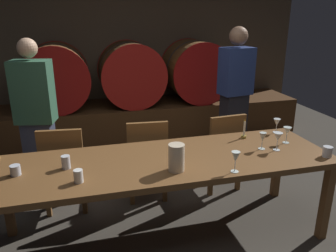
% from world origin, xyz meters
% --- Properties ---
extents(ground_plane, '(7.61, 7.61, 0.00)m').
position_xyz_m(ground_plane, '(0.00, 0.00, 0.00)').
color(ground_plane, '#3F3A33').
extents(back_wall, '(5.86, 0.24, 2.68)m').
position_xyz_m(back_wall, '(0.00, 3.13, 1.34)').
color(back_wall, brown).
rests_on(back_wall, ground).
extents(barrel_shelf, '(5.27, 0.90, 0.54)m').
position_xyz_m(barrel_shelf, '(0.00, 2.58, 0.27)').
color(barrel_shelf, '#4C2D16').
rests_on(barrel_shelf, ground).
extents(wine_barrel_left, '(0.94, 0.83, 0.94)m').
position_xyz_m(wine_barrel_left, '(-1.05, 2.58, 1.01)').
color(wine_barrel_left, brown).
rests_on(wine_barrel_left, barrel_shelf).
extents(wine_barrel_center, '(0.94, 0.83, 0.94)m').
position_xyz_m(wine_barrel_center, '(0.02, 2.58, 1.01)').
color(wine_barrel_center, '#513319').
rests_on(wine_barrel_center, barrel_shelf).
extents(wine_barrel_right, '(0.94, 0.83, 0.94)m').
position_xyz_m(wine_barrel_right, '(1.04, 2.58, 1.01)').
color(wine_barrel_right, brown).
rests_on(wine_barrel_right, barrel_shelf).
extents(dining_table, '(2.79, 0.86, 0.74)m').
position_xyz_m(dining_table, '(-0.11, 0.02, 0.68)').
color(dining_table, brown).
rests_on(dining_table, ground).
extents(chair_left, '(0.44, 0.44, 0.88)m').
position_xyz_m(chair_left, '(-0.94, 0.69, 0.49)').
color(chair_left, brown).
rests_on(chair_left, ground).
extents(chair_center, '(0.43, 0.43, 0.88)m').
position_xyz_m(chair_center, '(-0.13, 0.70, 0.49)').
color(chair_center, brown).
rests_on(chair_center, ground).
extents(chair_right, '(0.43, 0.43, 0.88)m').
position_xyz_m(chair_right, '(0.69, 0.69, 0.49)').
color(chair_right, brown).
rests_on(chair_right, ground).
extents(guest_left, '(0.42, 0.31, 1.65)m').
position_xyz_m(guest_left, '(-1.19, 1.13, 0.84)').
color(guest_left, '#33384C').
rests_on(guest_left, ground).
extents(guest_right, '(0.42, 0.30, 1.73)m').
position_xyz_m(guest_right, '(1.10, 1.27, 0.89)').
color(guest_right, black).
rests_on(guest_right, ground).
extents(candle_right, '(0.05, 0.05, 0.19)m').
position_xyz_m(candle_right, '(0.73, 0.30, 0.79)').
color(candle_right, olive).
rests_on(candle_right, dining_table).
extents(pitcher, '(0.12, 0.12, 0.21)m').
position_xyz_m(pitcher, '(-0.08, -0.19, 0.85)').
color(pitcher, beige).
rests_on(pitcher, dining_table).
extents(wine_glass_far_left, '(0.07, 0.07, 0.16)m').
position_xyz_m(wine_glass_far_left, '(0.34, -0.33, 0.86)').
color(wine_glass_far_left, silver).
rests_on(wine_glass_far_left, dining_table).
extents(wine_glass_left, '(0.06, 0.06, 0.15)m').
position_xyz_m(wine_glass_left, '(0.76, 0.01, 0.85)').
color(wine_glass_left, silver).
rests_on(wine_glass_left, dining_table).
extents(wine_glass_center, '(0.08, 0.08, 0.16)m').
position_xyz_m(wine_glass_center, '(0.87, -0.04, 0.86)').
color(wine_glass_center, white).
rests_on(wine_glass_center, dining_table).
extents(wine_glass_right, '(0.07, 0.07, 0.15)m').
position_xyz_m(wine_glass_right, '(1.05, 0.09, 0.85)').
color(wine_glass_right, silver).
rests_on(wine_glass_right, dining_table).
extents(wine_glass_far_right, '(0.07, 0.07, 0.14)m').
position_xyz_m(wine_glass_far_right, '(1.12, 0.36, 0.84)').
color(wine_glass_far_right, white).
rests_on(wine_glass_far_right, dining_table).
extents(cup_far_left, '(0.08, 0.08, 0.08)m').
position_xyz_m(cup_far_left, '(-1.24, 0.04, 0.78)').
color(cup_far_left, silver).
rests_on(cup_far_left, dining_table).
extents(cup_center_left, '(0.07, 0.07, 0.10)m').
position_xyz_m(cup_center_left, '(-0.89, 0.06, 0.79)').
color(cup_center_left, silver).
rests_on(cup_center_left, dining_table).
extents(cup_center_right, '(0.07, 0.07, 0.09)m').
position_xyz_m(cup_center_right, '(-0.80, -0.20, 0.79)').
color(cup_center_right, white).
rests_on(cup_center_right, dining_table).
extents(cup_far_right, '(0.08, 0.08, 0.09)m').
position_xyz_m(cup_far_right, '(1.20, -0.27, 0.79)').
color(cup_far_right, silver).
rests_on(cup_far_right, dining_table).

